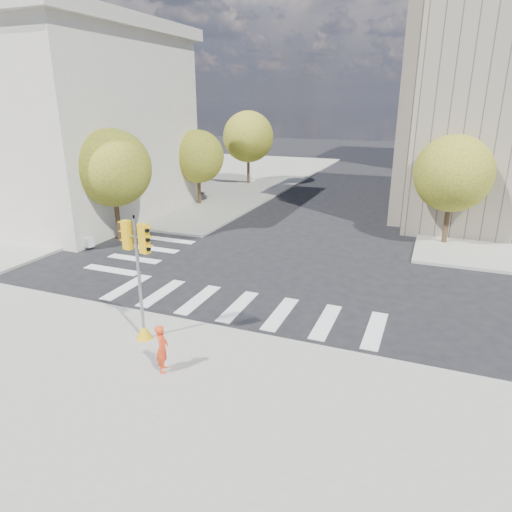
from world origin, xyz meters
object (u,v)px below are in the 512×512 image
(lamp_far, at_px, (458,139))
(planter_wall, at_px, (59,234))
(photographer, at_px, (162,348))
(lamp_near, at_px, (463,156))
(traffic_signal, at_px, (140,289))

(lamp_far, height_order, planter_wall, lamp_far)
(photographer, xyz_separation_m, planter_wall, (-13.27, 9.55, -0.50))
(lamp_near, xyz_separation_m, photographer, (-8.23, -21.23, -3.68))
(lamp_far, relative_size, planter_wall, 1.35)
(lamp_near, bearing_deg, lamp_far, 90.00)
(lamp_far, height_order, traffic_signal, lamp_far)
(lamp_far, relative_size, photographer, 5.38)
(traffic_signal, distance_m, planter_wall, 14.22)
(lamp_far, distance_m, photographer, 36.36)
(lamp_near, bearing_deg, planter_wall, -151.50)
(traffic_signal, bearing_deg, photographer, -29.08)
(photographer, bearing_deg, traffic_signal, 24.41)
(lamp_near, distance_m, planter_wall, 24.82)
(lamp_near, bearing_deg, photographer, -111.20)
(traffic_signal, relative_size, planter_wall, 0.72)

